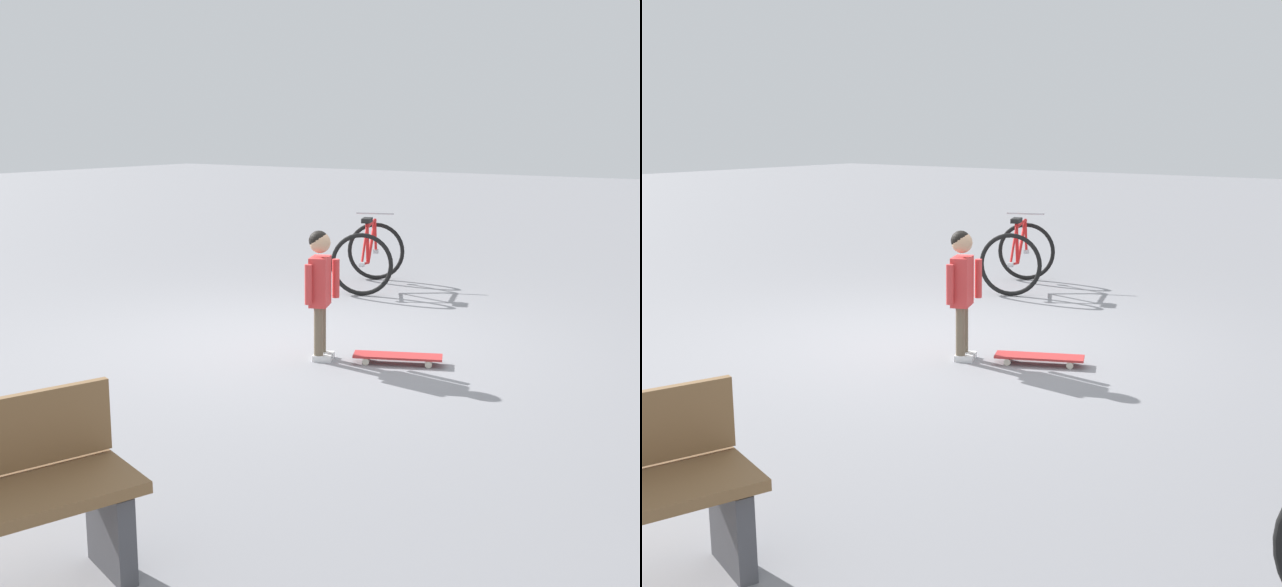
# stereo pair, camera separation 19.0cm
# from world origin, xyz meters

# --- Properties ---
(ground_plane) EXTENTS (50.00, 50.00, 0.00)m
(ground_plane) POSITION_xyz_m (0.00, 0.00, 0.00)
(ground_plane) COLOR gray
(child_person) EXTENTS (0.24, 0.41, 1.06)m
(child_person) POSITION_xyz_m (-0.58, 0.36, 0.66)
(child_person) COLOR brown
(child_person) RESTS_ON ground
(skateboard) EXTENTS (0.72, 0.47, 0.07)m
(skateboard) POSITION_xyz_m (-1.17, 0.11, 0.06)
(skateboard) COLOR #B22D2D
(skateboard) RESTS_ON ground
(bicycle_mid) EXTENTS (1.06, 1.26, 0.85)m
(bicycle_mid) POSITION_xyz_m (0.69, -2.50, 0.38)
(bicycle_mid) COLOR black
(bicycle_mid) RESTS_ON ground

